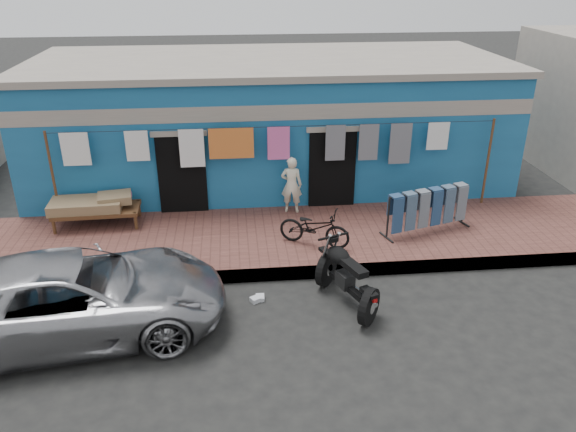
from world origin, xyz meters
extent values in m
plane|color=black|center=(0.00, 0.00, 0.00)|extent=(80.00, 80.00, 0.00)
cube|color=brown|center=(0.00, 3.00, 0.12)|extent=(28.00, 3.00, 0.25)
cube|color=gray|center=(0.00, 1.55, 0.12)|extent=(28.00, 0.10, 0.25)
cube|color=#19527F|center=(0.00, 7.00, 1.60)|extent=(12.00, 5.00, 3.20)
cube|color=#9E9384|center=(0.00, 4.56, 2.55)|extent=(12.00, 0.14, 0.35)
cube|color=#9E9384|center=(0.00, 7.00, 3.28)|extent=(12.20, 5.20, 0.16)
cube|color=black|center=(-2.20, 4.48, 1.05)|extent=(1.10, 0.10, 2.10)
cube|color=black|center=(1.30, 4.48, 1.05)|extent=(1.10, 0.10, 2.10)
cylinder|color=brown|center=(-5.00, 4.25, 1.30)|extent=(0.06, 0.06, 2.10)
cylinder|color=brown|center=(5.00, 4.25, 1.30)|extent=(0.06, 0.06, 2.10)
cylinder|color=black|center=(0.00, 4.25, 2.30)|extent=(10.00, 0.01, 0.01)
cube|color=silver|center=(-4.42, 4.25, 1.93)|extent=(0.60, 0.02, 0.75)
cube|color=silver|center=(-3.10, 4.25, 1.96)|extent=(0.50, 0.02, 0.69)
cube|color=silver|center=(-1.92, 4.25, 1.86)|extent=(0.55, 0.02, 0.87)
cube|color=#CC4C26|center=(-1.04, 4.25, 1.95)|extent=(1.00, 0.02, 0.70)
cube|color=#D3589C|center=(0.02, 4.25, 1.92)|extent=(0.50, 0.02, 0.76)
cube|color=slate|center=(1.31, 4.25, 1.88)|extent=(0.45, 0.02, 0.83)
cube|color=slate|center=(2.08, 4.25, 1.87)|extent=(0.45, 0.02, 0.85)
cube|color=slate|center=(2.83, 4.25, 1.82)|extent=(0.50, 0.02, 0.96)
cube|color=silver|center=(3.71, 4.25, 1.97)|extent=(0.50, 0.02, 0.65)
imported|color=#A7A6AB|center=(-3.70, 0.21, 0.71)|extent=(5.31, 2.98, 1.42)
imported|color=beige|center=(0.31, 4.20, 0.92)|extent=(0.53, 0.40, 1.35)
imported|color=black|center=(0.60, 2.47, 0.73)|extent=(1.58, 1.12, 0.97)
cube|color=silver|center=(-0.71, 0.83, 0.04)|extent=(0.25, 0.23, 0.09)
cube|color=silver|center=(1.13, 1.20, 0.04)|extent=(0.14, 0.18, 0.08)
cube|color=silver|center=(-0.63, 0.88, 0.04)|extent=(0.16, 0.20, 0.08)
camera|label=1|loc=(-1.00, -7.83, 5.72)|focal=35.00mm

